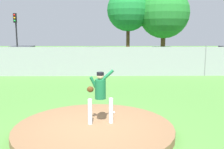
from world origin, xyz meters
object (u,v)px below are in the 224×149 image
Objects in this scene: parked_car_white at (22,57)px; parked_car_slate at (163,58)px; pitcher_youth at (100,92)px; traffic_cone_orange at (56,69)px; parked_car_teal at (95,58)px; baseball at (114,113)px; parked_car_red at (197,58)px; traffic_light_near at (16,29)px.

parked_car_slate is at bearing -3.57° from parked_car_white.
traffic_cone_orange is at bearing 107.45° from pitcher_youth.
parked_car_teal is 7.43× the size of traffic_cone_orange.
parked_car_teal is (-0.86, 14.06, -0.40)m from pitcher_youth.
parked_car_teal is at bearing 93.52° from pitcher_youth.
pitcher_youth is at bearing -86.48° from parked_car_teal.
parked_car_red is at bearing 61.33° from baseball.
parked_car_slate is 1.17× the size of parked_car_teal.
pitcher_youth is 0.35× the size of parked_car_slate.
pitcher_youth reaches higher than traffic_cone_orange.
pitcher_youth is 0.35× the size of traffic_light_near.
traffic_light_near is at bearing 117.86° from baseball.
parked_car_white reaches higher than baseball.
parked_car_slate is 8.75m from traffic_cone_orange.
parked_car_red is at bearing 13.59° from traffic_cone_orange.
pitcher_youth is 16.30m from parked_car_white.
parked_car_slate is 1.08× the size of parked_car_red.
parked_car_slate is 2.81m from parked_car_red.
parked_car_white is 14.72m from parked_car_red.
traffic_light_near is (-5.19, 7.00, 2.95)m from traffic_cone_orange.
parked_car_white reaches higher than parked_car_slate.
parked_car_red is at bearing 61.59° from pitcher_youth.
traffic_cone_orange is 9.20m from traffic_light_near.
traffic_light_near reaches higher than pitcher_youth.
traffic_light_near is (-9.19, 17.39, 2.95)m from baseball.
traffic_light_near reaches higher than parked_car_red.
parked_car_teal is (-5.65, 0.14, -0.02)m from parked_car_slate.
traffic_light_near reaches higher than traffic_cone_orange.
baseball is 0.13× the size of traffic_cone_orange.
parked_car_red reaches higher than baseball.
parked_car_white is at bearing -65.99° from traffic_light_near.
parked_car_slate reaches higher than traffic_cone_orange.
parked_car_teal is at bearing 95.66° from baseball.
parked_car_red reaches higher than traffic_cone_orange.
traffic_light_near reaches higher than parked_car_slate.
pitcher_youth is 22.29× the size of baseball.
parked_car_teal reaches higher than traffic_cone_orange.
parked_car_red is 8.45m from parked_car_teal.
traffic_light_near is at bearing 151.54° from parked_car_teal.
parked_car_white is 6.28m from parked_car_teal.
traffic_cone_orange is (-3.56, 11.34, -0.93)m from pitcher_youth.
parked_car_slate is (4.78, 13.91, -0.38)m from pitcher_youth.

